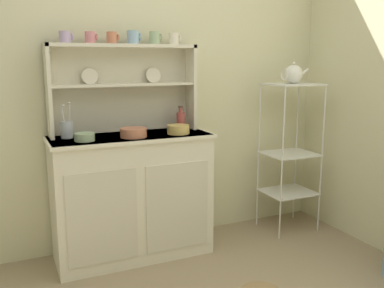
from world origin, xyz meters
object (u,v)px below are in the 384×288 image
cup_lilac_0 (65,37)px  utensil_jar (67,129)px  hutch_cabinet (132,195)px  porcelain_teapot (293,74)px  jam_bottle (181,120)px  bakers_rack (290,143)px  hutch_shelf_unit (123,81)px  bowl_mixing_large (85,137)px

cup_lilac_0 → utensil_jar: (-0.03, -0.04, -0.59)m
hutch_cabinet → porcelain_teapot: size_ratio=4.68×
cup_lilac_0 → jam_bottle: (0.79, -0.04, -0.58)m
utensil_jar → porcelain_teapot: (1.72, -0.12, 0.34)m
hutch_cabinet → cup_lilac_0: size_ratio=12.61×
bakers_rack → jam_bottle: size_ratio=6.83×
utensil_jar → cup_lilac_0: bearing=56.9°
hutch_shelf_unit → jam_bottle: size_ratio=5.89×
hutch_shelf_unit → bowl_mixing_large: hutch_shelf_unit is taller
bakers_rack → utensil_jar: 1.74m
hutch_shelf_unit → cup_lilac_0: (-0.38, -0.04, 0.29)m
bowl_mixing_large → porcelain_teapot: size_ratio=0.55×
cup_lilac_0 → jam_bottle: bearing=-2.6°
bakers_rack → porcelain_teapot: (-0.00, 0.00, 0.55)m
jam_bottle → utensil_jar: size_ratio=0.74×
bakers_rack → jam_bottle: (-0.90, 0.13, 0.22)m
hutch_cabinet → jam_bottle: (0.41, 0.09, 0.50)m
porcelain_teapot → bakers_rack: bearing=0.0°
bakers_rack → cup_lilac_0: size_ratio=13.67×
hutch_shelf_unit → utensil_jar: bearing=-168.2°
bowl_mixing_large → porcelain_teapot: porcelain_teapot is taller
jam_bottle → cup_lilac_0: bearing=177.4°
utensil_jar → porcelain_teapot: bearing=-4.0°
cup_lilac_0 → bakers_rack: bearing=-5.6°
utensil_jar → hutch_cabinet: bearing=-10.7°
bowl_mixing_large → utensil_jar: (-0.09, 0.15, 0.03)m
hutch_shelf_unit → porcelain_teapot: hutch_shelf_unit is taller
utensil_jar → porcelain_teapot: size_ratio=1.00×
hutch_cabinet → hutch_shelf_unit: hutch_shelf_unit is taller
bakers_rack → utensil_jar: bakers_rack is taller
bakers_rack → jam_bottle: 0.94m
hutch_shelf_unit → jam_bottle: (0.41, -0.08, -0.29)m
hutch_shelf_unit → bowl_mixing_large: 0.52m
bakers_rack → cup_lilac_0: 1.88m
bowl_mixing_large → bakers_rack: bearing=1.1°
hutch_shelf_unit → utensil_jar: 0.52m
jam_bottle → hutch_shelf_unit: bearing=169.4°
bakers_rack → cup_lilac_0: cup_lilac_0 is taller
hutch_shelf_unit → cup_lilac_0: cup_lilac_0 is taller
bowl_mixing_large → jam_bottle: jam_bottle is taller
bowl_mixing_large → hutch_shelf_unit: bearing=36.2°
hutch_shelf_unit → jam_bottle: 0.51m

